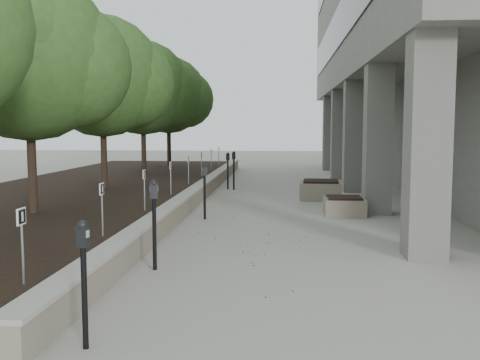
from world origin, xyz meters
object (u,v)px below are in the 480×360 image
(parking_meter_2, at_px, (154,225))
(parking_meter_4, at_px, (234,171))
(parking_meter_3, at_px, (205,192))
(crabapple_tree_5, at_px, (169,111))
(crabapple_tree_2, at_px, (29,92))
(crabapple_tree_4, at_px, (143,108))
(parking_meter_1, at_px, (84,285))
(crabapple_tree_3, at_px, (103,102))
(planter_front, at_px, (344,206))
(parking_meter_5, at_px, (228,171))
(planter_back, at_px, (321,190))

(parking_meter_2, distance_m, parking_meter_4, 11.52)
(parking_meter_3, bearing_deg, crabapple_tree_5, 94.15)
(crabapple_tree_2, height_order, parking_meter_3, crabapple_tree_2)
(crabapple_tree_4, relative_size, parking_meter_1, 3.94)
(crabapple_tree_5, bearing_deg, parking_meter_1, -80.53)
(crabapple_tree_5, bearing_deg, parking_meter_2, -78.94)
(crabapple_tree_3, relative_size, parking_meter_1, 3.94)
(planter_front, bearing_deg, crabapple_tree_2, -159.70)
(crabapple_tree_4, height_order, crabapple_tree_5, same)
(parking_meter_4, bearing_deg, crabapple_tree_2, -106.75)
(parking_meter_2, bearing_deg, planter_front, 39.67)
(parking_meter_3, relative_size, parking_meter_4, 0.98)
(parking_meter_2, bearing_deg, parking_meter_5, 71.80)
(crabapple_tree_3, height_order, planter_back, crabapple_tree_3)
(crabapple_tree_5, xyz_separation_m, planter_back, (6.91, -9.07, -2.81))
(crabapple_tree_3, height_order, crabapple_tree_4, same)
(planter_back, bearing_deg, parking_meter_5, 142.06)
(parking_meter_5, bearing_deg, parking_meter_2, -69.77)
(parking_meter_1, height_order, parking_meter_4, parking_meter_4)
(parking_meter_5, bearing_deg, planter_front, -36.98)
(crabapple_tree_5, height_order, parking_meter_2, crabapple_tree_5)
(parking_meter_3, bearing_deg, planter_back, 40.99)
(crabapple_tree_5, relative_size, parking_meter_4, 3.76)
(parking_meter_3, bearing_deg, crabapple_tree_2, -166.04)
(crabapple_tree_4, distance_m, crabapple_tree_5, 5.00)
(crabapple_tree_3, relative_size, parking_meter_5, 3.91)
(crabapple_tree_4, bearing_deg, crabapple_tree_5, 90.00)
(crabapple_tree_3, distance_m, crabapple_tree_5, 10.00)
(parking_meter_1, bearing_deg, parking_meter_3, 105.05)
(parking_meter_3, height_order, parking_meter_4, parking_meter_4)
(crabapple_tree_5, bearing_deg, crabapple_tree_4, -90.00)
(parking_meter_2, xyz_separation_m, parking_meter_3, (0.12, 4.96, -0.04))
(parking_meter_2, xyz_separation_m, planter_back, (3.35, 9.15, -0.44))
(parking_meter_2, distance_m, parking_meter_3, 4.96)
(crabapple_tree_2, distance_m, crabapple_tree_5, 15.00)
(crabapple_tree_5, xyz_separation_m, parking_meter_4, (3.85, -6.70, -2.40))
(crabapple_tree_3, height_order, crabapple_tree_5, same)
(crabapple_tree_2, bearing_deg, parking_meter_4, 65.13)
(parking_meter_2, xyz_separation_m, parking_meter_5, (0.04, 11.72, -0.05))
(parking_meter_4, xyz_separation_m, parking_meter_5, (-0.24, 0.20, -0.03))
(parking_meter_1, distance_m, parking_meter_3, 8.18)
(parking_meter_4, relative_size, planter_back, 1.09)
(parking_meter_3, xyz_separation_m, parking_meter_5, (-0.08, 6.76, -0.01))
(crabapple_tree_4, height_order, parking_meter_3, crabapple_tree_4)
(crabapple_tree_4, xyz_separation_m, parking_meter_5, (3.60, -1.50, -2.42))
(crabapple_tree_5, xyz_separation_m, parking_meter_2, (3.56, -18.22, -2.37))
(parking_meter_4, bearing_deg, crabapple_tree_3, -131.25)
(crabapple_tree_3, bearing_deg, planter_front, -17.43)
(parking_meter_3, relative_size, planter_front, 1.33)
(parking_meter_3, xyz_separation_m, planter_back, (3.22, 4.18, -0.40))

